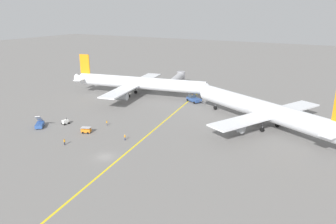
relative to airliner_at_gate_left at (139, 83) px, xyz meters
name	(u,v)px	position (x,y,z in m)	size (l,w,h in m)	color
ground_plane	(105,157)	(24.20, -51.15, -5.41)	(600.00, 600.00, 0.00)	slate
taxiway_stripe	(137,144)	(26.56, -41.15, -5.41)	(0.50, 120.00, 0.01)	yellow
airliner_at_gate_left	(139,83)	(0.00, 0.00, 0.00)	(58.87, 46.52, 15.83)	white
airliner_being_pushed	(263,110)	(51.95, -11.98, -0.27)	(51.72, 40.21, 16.84)	white
pushback_tug	(194,99)	(22.79, 3.08, -4.22)	(8.78, 5.80, 2.80)	#2D4C8C
gse_stair_truck_yellow	(40,124)	(-5.90, -44.50, -4.38)	(4.39, 4.75, 4.06)	#2D5199
gse_baggage_cart_trailing	(86,130)	(9.40, -41.35, -4.55)	(3.12, 2.47, 1.71)	orange
gse_gpu_cart_small	(65,122)	(-1.28, -38.80, -4.61)	(1.95, 2.35, 1.90)	silver
ground_crew_ramp_agent_by_cones	(107,123)	(10.61, -33.62, -4.56)	(0.36, 0.48, 1.63)	#4C4C51
ground_crew_marshaller_foreground	(64,142)	(10.44, -50.59, -4.50)	(0.36, 0.49, 1.74)	black
ground_crew_wing_walker_right	(125,137)	(22.26, -40.44, -4.54)	(0.36, 0.36, 1.68)	#2D3351
jet_bridge	(177,79)	(6.72, 20.26, -1.21)	(8.03, 21.84, 5.98)	#B7B7BC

